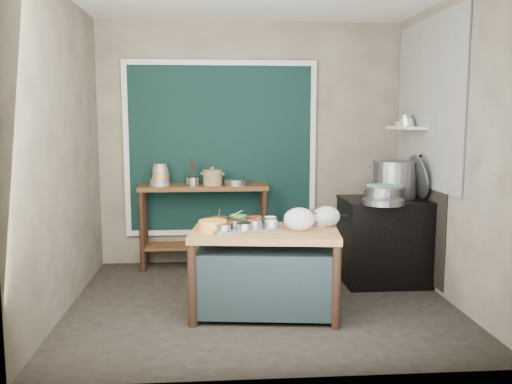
{
  "coord_description": "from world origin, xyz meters",
  "views": [
    {
      "loc": [
        -0.43,
        -4.84,
        1.69
      ],
      "look_at": [
        -0.03,
        0.25,
        1.0
      ],
      "focal_mm": 38.0,
      "sensor_mm": 36.0,
      "label": 1
    }
  ],
  "objects": [
    {
      "name": "stove_top",
      "position": [
        1.35,
        0.55,
        0.86
      ],
      "size": [
        0.92,
        0.69,
        0.03
      ],
      "primitive_type": "cube",
      "color": "black",
      "rests_on": "stove_block"
    },
    {
      "name": "steamer",
      "position": [
        1.28,
        0.45,
        0.95
      ],
      "size": [
        0.45,
        0.45,
        0.14
      ],
      "primitive_type": null,
      "rotation": [
        0.0,
        0.0,
        -0.05
      ],
      "color": "gray",
      "rests_on": "stove_top"
    },
    {
      "name": "curtain_panel",
      "position": [
        -0.35,
        1.47,
        1.35
      ],
      "size": [
        2.1,
        0.02,
        1.9
      ],
      "primitive_type": "cube",
      "color": "black",
      "rests_on": "back_wall"
    },
    {
      "name": "condiment_bowls",
      "position": [
        -0.21,
        -0.24,
        0.81
      ],
      "size": [
        0.61,
        0.45,
        0.07
      ],
      "color": "gray",
      "rests_on": "condiment_tray"
    },
    {
      "name": "back_wall",
      "position": [
        0.0,
        1.51,
        1.4
      ],
      "size": [
        3.5,
        0.02,
        2.8
      ],
      "primitive_type": "cube",
      "color": "gray",
      "rests_on": "floor"
    },
    {
      "name": "saucepan",
      "position": [
        0.52,
        -0.14,
        0.82
      ],
      "size": [
        0.27,
        0.27,
        0.14
      ],
      "primitive_type": null,
      "rotation": [
        0.0,
        0.0,
        0.07
      ],
      "color": "gray",
      "rests_on": "prep_table"
    },
    {
      "name": "prep_table",
      "position": [
        0.0,
        -0.3,
        0.38
      ],
      "size": [
        1.33,
        0.86,
        0.75
      ],
      "primitive_type": "cube",
      "rotation": [
        0.0,
        0.0,
        -0.12
      ],
      "color": "olive",
      "rests_on": "floor"
    },
    {
      "name": "ceramic_crock",
      "position": [
        -0.45,
        1.25,
        1.03
      ],
      "size": [
        0.29,
        0.29,
        0.16
      ],
      "primitive_type": null,
      "rotation": [
        0.0,
        0.0,
        -0.32
      ],
      "color": "#8E754D",
      "rests_on": "back_counter"
    },
    {
      "name": "right_wall",
      "position": [
        1.76,
        0.0,
        1.4
      ],
      "size": [
        0.02,
        3.0,
        2.8
      ],
      "primitive_type": "cube",
      "color": "gray",
      "rests_on": "floor"
    },
    {
      "name": "stock_pot",
      "position": [
        1.45,
        0.64,
        1.07
      ],
      "size": [
        0.52,
        0.52,
        0.38
      ],
      "primitive_type": null,
      "rotation": [
        0.0,
        0.0,
        -0.07
      ],
      "color": "gray",
      "rests_on": "stove_top"
    },
    {
      "name": "shelf_bowl_green",
      "position": [
        1.63,
        0.99,
        1.64
      ],
      "size": [
        0.15,
        0.15,
        0.05
      ],
      "primitive_type": "cylinder",
      "rotation": [
        0.0,
        0.0,
        -0.05
      ],
      "color": "gray",
      "rests_on": "wall_shelf"
    },
    {
      "name": "floor",
      "position": [
        0.0,
        0.0,
        -0.01
      ],
      "size": [
        3.5,
        3.0,
        0.02
      ],
      "primitive_type": "cube",
      "color": "#292620",
      "rests_on": "ground"
    },
    {
      "name": "shallow_pan",
      "position": [
        1.19,
        0.18,
        0.91
      ],
      "size": [
        0.48,
        0.48,
        0.05
      ],
      "primitive_type": "cylinder",
      "rotation": [
        0.0,
        0.0,
        0.21
      ],
      "color": "gray",
      "rests_on": "stove_top"
    },
    {
      "name": "tile_panel",
      "position": [
        1.74,
        0.55,
        1.85
      ],
      "size": [
        0.02,
        1.7,
        1.7
      ],
      "primitive_type": "cube",
      "color": "#B2B2AA",
      "rests_on": "right_wall"
    },
    {
      "name": "wide_bowl",
      "position": [
        -0.18,
        1.23,
        0.98
      ],
      "size": [
        0.3,
        0.3,
        0.07
      ],
      "primitive_type": "cylinder",
      "rotation": [
        0.0,
        0.0,
        0.12
      ],
      "color": "gray",
      "rests_on": "back_counter"
    },
    {
      "name": "soot_patch",
      "position": [
        1.74,
        0.65,
        0.7
      ],
      "size": [
        0.01,
        1.3,
        1.3
      ],
      "primitive_type": "cube",
      "color": "black",
      "rests_on": "right_wall"
    },
    {
      "name": "condiment_tray",
      "position": [
        -0.19,
        -0.25,
        0.76
      ],
      "size": [
        0.67,
        0.56,
        0.03
      ],
      "primitive_type": "cube",
      "rotation": [
        0.0,
        0.0,
        0.29
      ],
      "color": "gray",
      "rests_on": "prep_table"
    },
    {
      "name": "plastic_bag_a",
      "position": [
        0.29,
        -0.36,
        0.85
      ],
      "size": [
        0.31,
        0.29,
        0.2
      ],
      "primitive_type": "ellipsoid",
      "rotation": [
        0.0,
        0.0,
        0.28
      ],
      "color": "white",
      "rests_on": "prep_table"
    },
    {
      "name": "plastic_bag_b",
      "position": [
        0.56,
        -0.2,
        0.84
      ],
      "size": [
        0.29,
        0.26,
        0.18
      ],
      "primitive_type": "ellipsoid",
      "rotation": [
        0.0,
        0.0,
        -0.27
      ],
      "color": "white",
      "rests_on": "prep_table"
    },
    {
      "name": "curtain_frame",
      "position": [
        -0.35,
        1.46,
        1.35
      ],
      "size": [
        2.22,
        0.03,
        2.02
      ],
      "primitive_type": null,
      "color": "beige",
      "rests_on": "back_wall"
    },
    {
      "name": "green_cloth",
      "position": [
        1.28,
        0.45,
        1.03
      ],
      "size": [
        0.33,
        0.29,
        0.02
      ],
      "primitive_type": "cube",
      "rotation": [
        0.0,
        0.0,
        0.29
      ],
      "color": "#569576",
      "rests_on": "steamer"
    },
    {
      "name": "wall_shelf",
      "position": [
        1.63,
        0.85,
        1.6
      ],
      "size": [
        0.22,
        0.7,
        0.03
      ],
      "primitive_type": "cube",
      "color": "beige",
      "rests_on": "right_wall"
    },
    {
      "name": "shelf_bowl_stack",
      "position": [
        1.63,
        0.85,
        1.67
      ],
      "size": [
        0.15,
        0.15,
        0.12
      ],
      "color": "silver",
      "rests_on": "wall_shelf"
    },
    {
      "name": "pot_lid",
      "position": [
        1.65,
        0.51,
        1.11
      ],
      "size": [
        0.13,
        0.46,
        0.45
      ],
      "primitive_type": "cylinder",
      "rotation": [
        0.0,
        1.36,
        0.02
      ],
      "color": "gray",
      "rests_on": "stove_top"
    },
    {
      "name": "back_counter",
      "position": [
        -0.55,
        1.28,
        0.47
      ],
      "size": [
        1.45,
        0.4,
        0.95
      ],
      "primitive_type": "cube",
      "color": "#563718",
      "rests_on": "floor"
    },
    {
      "name": "stove_block",
      "position": [
        1.35,
        0.55,
        0.42
      ],
      "size": [
        0.9,
        0.68,
        0.85
      ],
      "primitive_type": "cube",
      "color": "black",
      "rests_on": "floor"
    },
    {
      "name": "yellow_basin",
      "position": [
        -0.44,
        -0.31,
        0.8
      ],
      "size": [
        0.28,
        0.28,
        0.09
      ],
      "primitive_type": "cylinder",
      "rotation": [
        0.0,
        0.0,
        -0.21
      ],
      "color": "gold",
      "rests_on": "prep_table"
    },
    {
      "name": "utensil_cup",
      "position": [
        -0.67,
        1.24,
        1.0
      ],
      "size": [
        0.18,
        0.18,
        0.1
      ],
      "primitive_type": "cylinder",
      "rotation": [
        0.0,
        0.0,
        0.13
      ],
      "color": "gray",
      "rests_on": "back_counter"
    },
    {
      "name": "left_wall",
      "position": [
        -1.76,
        0.0,
        1.4
      ],
      "size": [
        0.02,
        3.0,
        2.8
      ],
      "primitive_type": "cube",
      "color": "gray",
      "rests_on": "floor"
    },
    {
      "name": "bowl_stack",
      "position": [
        -1.03,
        1.27,
        1.06
      ],
      "size": [
        0.22,
        0.22,
        0.25
      ],
      "color": "tan",
      "rests_on": "back_counter"
    }
  ]
}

